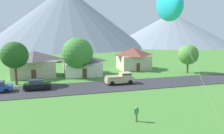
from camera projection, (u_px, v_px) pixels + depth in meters
The scene contains 13 objects.
road_strip at pixel (97, 87), 36.39m from camera, with size 160.00×7.80×0.08m, color #2D2D33.
mountain_west_ridge at pixel (171, 29), 155.86m from camera, with size 86.98×86.98×23.63m, color gray.
mountain_east_ridge at pixel (67, 18), 139.59m from camera, with size 103.63×103.63×38.46m, color slate.
house_leftmost at pixel (34, 63), 44.91m from camera, with size 9.38×6.74×5.47m.
house_left_center at pixel (133, 58), 54.03m from camera, with size 7.93×6.91×5.54m.
house_right_center at pixel (82, 64), 47.02m from camera, with size 8.32×8.19×4.56m.
tree_near_left at pixel (188, 55), 48.73m from camera, with size 4.63×4.63×6.62m.
tree_left_of_center at pixel (15, 55), 37.24m from camera, with size 4.74×4.74×7.73m.
tree_center at pixel (78, 53), 43.38m from camera, with size 6.38×6.38×8.31m.
parked_car_black_mid_west at pixel (37, 85), 34.46m from camera, with size 4.21×2.09×1.68m.
pickup_truck_sand_west_side at pixel (120, 78), 38.49m from camera, with size 5.23×2.38×1.99m.
kite_flyer_with_kite at pixel (170, 6), 14.59m from camera, with size 4.74×5.29×12.31m.
watcher_person at pixel (136, 114), 22.10m from camera, with size 0.56×0.24×1.68m.
Camera 1 is at (-7.17, -3.61, 9.20)m, focal length 33.93 mm.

